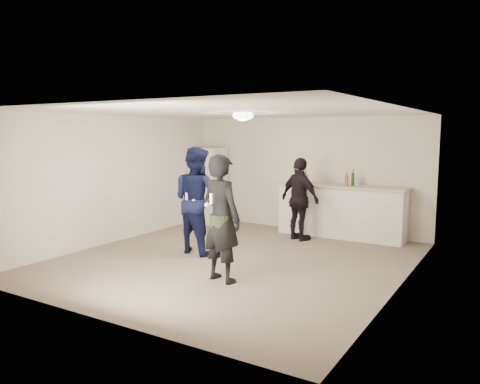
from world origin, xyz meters
The scene contains 21 objects.
floor centered at (0.00, 0.00, 0.00)m, with size 6.00×6.00×0.00m, color #6B5B4C.
ceiling centered at (0.00, 0.00, 2.50)m, with size 6.00×6.00×0.00m, color silver.
wall_back centered at (0.00, 3.00, 1.25)m, with size 6.00×6.00×0.00m, color beige.
wall_front centered at (0.00, -3.00, 1.25)m, with size 6.00×6.00×0.00m, color beige.
wall_left centered at (-2.75, 0.00, 1.25)m, with size 6.00×6.00×0.00m, color beige.
wall_right centered at (2.75, 0.00, 1.25)m, with size 6.00×6.00×0.00m, color beige.
counter centered at (0.95, 2.67, 0.53)m, with size 2.60×0.56×1.05m, color silver.
counter_top centered at (0.95, 2.67, 1.07)m, with size 2.68×0.64×0.04m, color #BEA993.
fridge centered at (-2.36, 2.60, 0.90)m, with size 0.70×0.70×1.80m, color silver.
fridge_handle centered at (-2.08, 2.23, 1.30)m, with size 0.02×0.02×0.60m, color silver.
ceiling_dome centered at (0.00, 0.30, 2.45)m, with size 0.36×0.36×0.16m, color white.
shaker centered at (-0.11, 2.63, 1.18)m, with size 0.08×0.08×0.17m, color #B4B4B8.
man centered at (-0.85, 0.09, 0.96)m, with size 0.93×0.72×1.91m, color #0F1440.
woman centered at (0.45, -1.06, 0.93)m, with size 0.68×0.45×1.86m, color black.
camo_shorts centered at (0.45, -1.06, 0.85)m, with size 0.34×0.34×0.28m, color #2D3D1B.
spectator centered at (0.34, 1.96, 0.84)m, with size 0.98×0.41×1.67m, color black.
remote_man centered at (-0.85, -0.19, 1.05)m, with size 0.04×0.04×0.15m, color silver.
nunchuk_man centered at (-0.73, -0.16, 0.98)m, with size 0.07×0.07×0.07m, color white.
remote_woman centered at (0.45, -1.31, 1.25)m, with size 0.04×0.04×0.15m, color white.
nunchuk_woman centered at (0.35, -1.28, 1.15)m, with size 0.07×0.07×0.07m, color white.
bottle_cluster centered at (0.89, 2.61, 1.20)m, with size 1.11×0.30×0.26m.
Camera 1 is at (4.13, -6.61, 2.16)m, focal length 35.00 mm.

